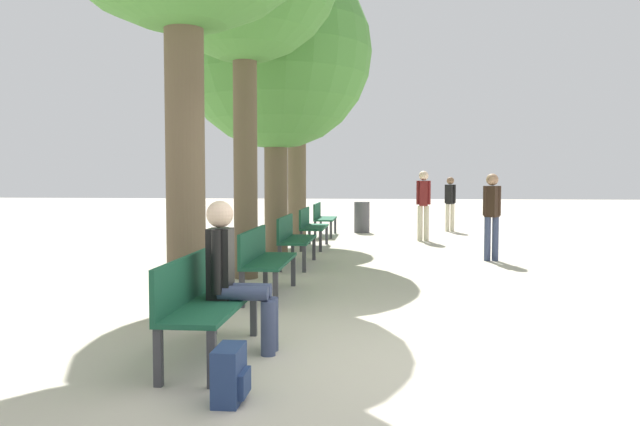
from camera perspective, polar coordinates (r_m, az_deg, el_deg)
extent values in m
plane|color=beige|center=(5.32, 7.21, -13.44)|extent=(80.00, 80.00, 0.00)
cube|color=#195138|center=(5.40, -9.82, -8.28)|extent=(0.49, 1.60, 0.04)
cube|color=#195138|center=(5.42, -12.14, -5.94)|extent=(0.04, 1.60, 0.39)
cube|color=#38383D|center=(4.70, -9.87, -13.00)|extent=(0.06, 0.06, 0.43)
cube|color=#38383D|center=(6.12, -6.09, -9.14)|extent=(0.06, 0.06, 0.43)
cube|color=#38383D|center=(4.81, -14.57, -12.65)|extent=(0.06, 0.06, 0.43)
cube|color=#38383D|center=(6.21, -9.74, -8.98)|extent=(0.06, 0.06, 0.43)
cube|color=#195138|center=(8.08, -4.60, -4.41)|extent=(0.49, 1.60, 0.04)
cube|color=#195138|center=(8.10, -6.17, -2.87)|extent=(0.04, 1.60, 0.39)
cube|color=#38383D|center=(7.35, -4.09, -7.03)|extent=(0.06, 0.06, 0.43)
cube|color=#38383D|center=(8.82, -2.46, -5.30)|extent=(0.06, 0.06, 0.43)
cube|color=#38383D|center=(7.43, -7.14, -6.94)|extent=(0.06, 0.06, 0.43)
cube|color=#38383D|center=(8.89, -5.01, -5.25)|extent=(0.06, 0.06, 0.43)
cube|color=#195138|center=(10.82, -2.03, -2.46)|extent=(0.49, 1.60, 0.04)
cube|color=#195138|center=(10.83, -3.21, -1.31)|extent=(0.04, 1.60, 0.39)
cube|color=#38383D|center=(10.08, -1.46, -4.23)|extent=(0.06, 0.06, 0.43)
cube|color=#38383D|center=(11.57, -0.56, -3.26)|extent=(0.06, 0.06, 0.43)
cube|color=#38383D|center=(10.13, -3.70, -4.20)|extent=(0.06, 0.06, 0.43)
cube|color=#38383D|center=(11.62, -2.52, -3.24)|extent=(0.06, 0.06, 0.43)
cube|color=#195138|center=(13.58, -0.50, -1.30)|extent=(0.49, 1.60, 0.04)
cube|color=#195138|center=(13.59, -1.44, -0.39)|extent=(0.04, 1.60, 0.39)
cube|color=#38383D|center=(12.83, 0.04, -2.62)|extent=(0.06, 0.06, 0.43)
cube|color=#38383D|center=(14.33, 0.61, -2.01)|extent=(0.06, 0.06, 0.43)
cube|color=#38383D|center=(12.87, -1.73, -2.60)|extent=(0.06, 0.06, 0.43)
cube|color=#38383D|center=(14.37, -0.97, -1.99)|extent=(0.06, 0.06, 0.43)
cube|color=#195138|center=(16.34, 0.52, -0.53)|extent=(0.49, 1.60, 0.04)
cube|color=#195138|center=(16.35, -0.27, 0.23)|extent=(0.04, 1.60, 0.39)
cube|color=#38383D|center=(15.59, 1.01, -1.58)|extent=(0.06, 0.06, 0.43)
cube|color=#38383D|center=(17.09, 1.40, -1.16)|extent=(0.06, 0.06, 0.43)
cube|color=#38383D|center=(15.63, -0.45, -1.57)|extent=(0.06, 0.06, 0.43)
cube|color=#38383D|center=(17.13, 0.07, -1.15)|extent=(0.06, 0.06, 0.43)
cylinder|color=brown|center=(6.67, -12.23, 6.42)|extent=(0.41, 0.41, 3.81)
cylinder|color=brown|center=(9.51, -6.84, 5.81)|extent=(0.36, 0.36, 3.91)
cylinder|color=brown|center=(12.23, -4.05, 2.93)|extent=(0.45, 0.45, 2.92)
sphere|color=#478438|center=(12.47, -4.09, 14.43)|extent=(3.72, 3.72, 3.72)
cylinder|color=brown|center=(15.31, -2.13, 3.75)|extent=(0.45, 0.45, 3.33)
sphere|color=#478438|center=(15.50, -2.15, 12.38)|extent=(2.40, 2.40, 2.40)
cylinder|color=#384260|center=(5.43, -7.05, -7.30)|extent=(0.43, 0.13, 0.13)
cylinder|color=#384260|center=(5.45, -4.76, -10.46)|extent=(0.13, 0.13, 0.47)
cylinder|color=#384260|center=(5.58, -6.71, -7.01)|extent=(0.43, 0.13, 0.13)
cylinder|color=#384260|center=(5.60, -4.48, -10.09)|extent=(0.13, 0.13, 0.47)
cube|color=black|center=(5.52, -9.10, -4.58)|extent=(0.20, 0.23, 0.61)
cylinder|color=black|center=(5.39, -9.45, -4.44)|extent=(0.09, 0.09, 0.55)
cylinder|color=black|center=(5.64, -8.77, -4.10)|extent=(0.09, 0.09, 0.55)
sphere|color=beige|center=(5.47, -9.14, -0.11)|extent=(0.23, 0.23, 0.23)
cube|color=navy|center=(4.42, -8.31, -14.38)|extent=(0.17, 0.35, 0.38)
cube|color=navy|center=(4.42, -6.91, -15.17)|extent=(0.04, 0.25, 0.17)
cylinder|color=#384260|center=(11.86, 15.06, -2.31)|extent=(0.12, 0.12, 0.81)
cylinder|color=#384260|center=(11.88, 15.74, -2.30)|extent=(0.12, 0.12, 0.81)
cube|color=black|center=(11.82, 15.45, 1.02)|extent=(0.29, 0.28, 0.57)
cylinder|color=black|center=(11.80, 14.87, 1.10)|extent=(0.08, 0.08, 0.54)
cylinder|color=black|center=(11.84, 16.02, 1.09)|extent=(0.08, 0.08, 0.54)
sphere|color=#A37A5B|center=(11.82, 15.48, 2.96)|extent=(0.22, 0.22, 0.22)
cylinder|color=beige|center=(18.11, 11.58, -0.42)|extent=(0.11, 0.11, 0.78)
cylinder|color=beige|center=(18.13, 12.01, -0.42)|extent=(0.11, 0.11, 0.78)
cube|color=black|center=(18.09, 11.82, 1.68)|extent=(0.26, 0.27, 0.55)
cylinder|color=black|center=(18.08, 11.45, 1.73)|extent=(0.08, 0.08, 0.53)
cylinder|color=black|center=(18.10, 12.19, 1.72)|extent=(0.08, 0.08, 0.53)
sphere|color=brown|center=(18.09, 11.83, 2.91)|extent=(0.21, 0.21, 0.21)
cylinder|color=beige|center=(15.23, 9.14, -0.94)|extent=(0.12, 0.12, 0.85)
cylinder|color=beige|center=(15.24, 9.70, -0.95)|extent=(0.12, 0.12, 0.85)
cube|color=maroon|center=(15.20, 9.44, 1.79)|extent=(0.20, 0.24, 0.60)
cylinder|color=maroon|center=(15.19, 8.97, 1.85)|extent=(0.09, 0.09, 0.57)
cylinder|color=maroon|center=(15.21, 9.92, 1.85)|extent=(0.09, 0.09, 0.57)
sphere|color=beige|center=(15.20, 9.46, 3.39)|extent=(0.23, 0.23, 0.23)
cylinder|color=#4C4C51|center=(17.40, 3.85, -0.38)|extent=(0.43, 0.43, 0.86)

